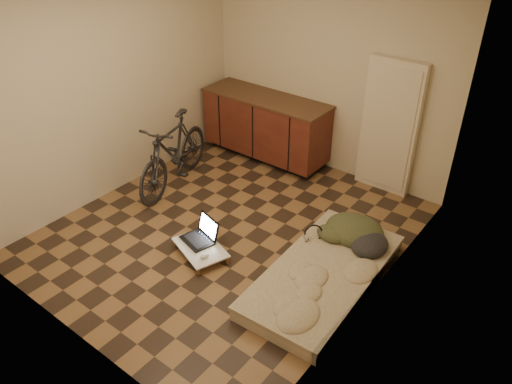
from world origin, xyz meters
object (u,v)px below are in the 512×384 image
Objects in this scene: bicycle at (173,149)px; lap_desk at (200,248)px; laptop at (201,235)px; futon at (323,275)px.

lap_desk is (1.24, -0.86, -0.44)m from bicycle.
futon is at bearing 29.01° from laptop.
bicycle is at bearing 162.01° from laptop.
futon is at bearing -24.20° from bicycle.
futon is at bearing 38.94° from lap_desk.
laptop is at bearing 148.55° from lap_desk.
laptop is (-0.08, 0.10, 0.06)m from lap_desk.
futon is 4.63× the size of laptop.
futon reaches higher than lap_desk.
futon is 1.39m from laptop.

